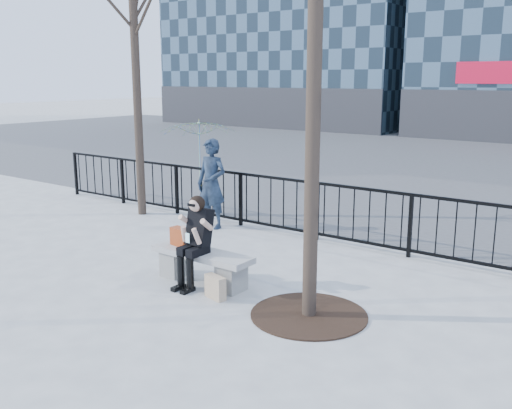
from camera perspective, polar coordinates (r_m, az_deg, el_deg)
The scene contains 10 objects.
ground at distance 8.59m, azimuth -5.36°, elevation -7.78°, with size 120.00×120.00×0.00m, color gray.
street_surface at distance 21.88m, azimuth 21.69°, elevation 3.88°, with size 60.00×23.00×0.01m, color #474747.
railing at distance 10.76m, azimuth 5.21°, elevation -0.51°, with size 14.00×0.06×1.10m.
tree_grate at distance 7.46m, azimuth 5.31°, elevation -10.92°, with size 1.50×1.50×0.02m, color black.
bench_main at distance 8.49m, azimuth -5.41°, elevation -5.88°, with size 1.65×0.46×0.49m.
seated_woman at distance 8.26m, azimuth -6.19°, elevation -3.73°, with size 0.50×0.64×1.34m.
handbag at distance 8.69m, azimuth -7.55°, elevation -3.23°, with size 0.33×0.16×0.28m, color #A33914.
shopping_bag at distance 7.93m, azimuth -4.09°, elevation -8.26°, with size 0.34×0.13×0.32m, color beige.
standing_man at distance 11.44m, azimuth -4.46°, elevation 2.08°, with size 0.66×0.43×1.80m, color black.
vendor_umbrella at distance 15.70m, azimuth -5.81°, elevation 5.08°, with size 2.07×2.11×1.90m, color #C6D830.
Camera 1 is at (5.38, -6.00, 2.98)m, focal length 40.00 mm.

